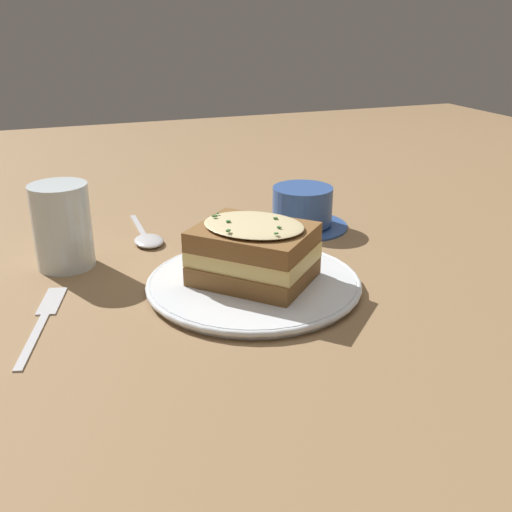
{
  "coord_description": "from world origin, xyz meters",
  "views": [
    {
      "loc": [
        0.23,
        0.62,
        0.31
      ],
      "look_at": [
        -0.0,
        0.01,
        0.04
      ],
      "focal_mm": 42.0,
      "sensor_mm": 36.0,
      "label": 1
    }
  ],
  "objects_px": {
    "sandwich": "(254,252)",
    "water_glass": "(62,226)",
    "spoon": "(148,239)",
    "fork": "(45,314)",
    "dinner_plate": "(256,283)",
    "teacup_with_saucer": "(302,209)"
  },
  "relations": [
    {
      "from": "sandwich",
      "to": "water_glass",
      "type": "bearing_deg",
      "value": -36.44
    },
    {
      "from": "sandwich",
      "to": "spoon",
      "type": "bearing_deg",
      "value": -66.05
    },
    {
      "from": "fork",
      "to": "dinner_plate",
      "type": "bearing_deg",
      "value": 11.43
    },
    {
      "from": "dinner_plate",
      "to": "water_glass",
      "type": "relative_size",
      "value": 2.34
    },
    {
      "from": "teacup_with_saucer",
      "to": "spoon",
      "type": "xyz_separation_m",
      "value": [
        0.24,
        -0.02,
        -0.02
      ]
    },
    {
      "from": "fork",
      "to": "spoon",
      "type": "height_order",
      "value": "spoon"
    },
    {
      "from": "dinner_plate",
      "to": "teacup_with_saucer",
      "type": "bearing_deg",
      "value": -128.09
    },
    {
      "from": "sandwich",
      "to": "spoon",
      "type": "height_order",
      "value": "sandwich"
    },
    {
      "from": "water_glass",
      "to": "spoon",
      "type": "height_order",
      "value": "water_glass"
    },
    {
      "from": "teacup_with_saucer",
      "to": "fork",
      "type": "relative_size",
      "value": 0.84
    },
    {
      "from": "teacup_with_saucer",
      "to": "water_glass",
      "type": "height_order",
      "value": "water_glass"
    },
    {
      "from": "dinner_plate",
      "to": "spoon",
      "type": "xyz_separation_m",
      "value": [
        0.09,
        -0.2,
        -0.0
      ]
    },
    {
      "from": "water_glass",
      "to": "dinner_plate",
      "type": "bearing_deg",
      "value": 143.92
    },
    {
      "from": "sandwich",
      "to": "fork",
      "type": "distance_m",
      "value": 0.24
    },
    {
      "from": "fork",
      "to": "teacup_with_saucer",
      "type": "bearing_deg",
      "value": 38.77
    },
    {
      "from": "dinner_plate",
      "to": "spoon",
      "type": "bearing_deg",
      "value": -65.4
    },
    {
      "from": "dinner_plate",
      "to": "fork",
      "type": "xyz_separation_m",
      "value": [
        0.24,
        -0.02,
        -0.01
      ]
    },
    {
      "from": "dinner_plate",
      "to": "spoon",
      "type": "relative_size",
      "value": 1.59
    },
    {
      "from": "teacup_with_saucer",
      "to": "water_glass",
      "type": "bearing_deg",
      "value": 92.68
    },
    {
      "from": "spoon",
      "to": "teacup_with_saucer",
      "type": "bearing_deg",
      "value": 175.65
    },
    {
      "from": "fork",
      "to": "spoon",
      "type": "relative_size",
      "value": 1.1
    },
    {
      "from": "sandwich",
      "to": "fork",
      "type": "bearing_deg",
      "value": -3.83
    }
  ]
}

